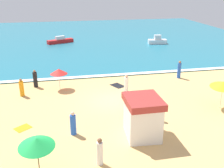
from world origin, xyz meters
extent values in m
plane|color=#E5B26B|center=(0.00, 0.00, 0.00)|extent=(60.00, 60.00, 0.00)
cube|color=teal|center=(0.00, 28.00, 0.05)|extent=(60.00, 44.00, 0.10)
cube|color=white|center=(0.00, 6.30, 0.10)|extent=(57.00, 0.70, 0.01)
cube|color=white|center=(0.81, -5.68, 1.11)|extent=(2.17, 2.49, 2.21)
cube|color=#A5332D|center=(0.81, -5.68, 2.42)|extent=(2.18, 2.56, 0.42)
cylinder|color=silver|center=(-4.24, 3.64, 0.94)|extent=(0.05, 0.05, 1.88)
cone|color=red|center=(-4.24, 3.64, 1.69)|extent=(2.20, 2.20, 0.49)
cylinder|color=silver|center=(8.08, -2.94, 1.08)|extent=(0.05, 0.05, 2.15)
cone|color=yellow|center=(8.08, -2.94, 1.98)|extent=(2.82, 2.82, 0.61)
cylinder|color=#4C3823|center=(-5.46, -8.25, 1.05)|extent=(0.05, 0.05, 2.11)
cone|color=green|center=(-5.46, -8.25, 1.91)|extent=(1.92, 1.96, 0.66)
cylinder|color=red|center=(0.91, -2.11, 0.72)|extent=(0.47, 0.47, 1.44)
sphere|color=brown|center=(0.91, -2.11, 1.54)|extent=(0.23, 0.23, 0.23)
cylinder|color=white|center=(-2.29, -8.04, 0.68)|extent=(0.43, 0.43, 1.37)
sphere|color=brown|center=(-2.29, -8.04, 1.48)|extent=(0.25, 0.25, 0.25)
cylinder|color=black|center=(-6.46, 4.56, 0.73)|extent=(0.40, 0.40, 1.46)
sphere|color=#9E6B47|center=(-6.46, 4.56, 1.56)|extent=(0.23, 0.23, 0.23)
cylinder|color=blue|center=(-3.50, -4.64, 0.68)|extent=(0.48, 0.48, 1.37)
sphere|color=beige|center=(-3.50, -4.64, 1.48)|extent=(0.26, 0.26, 0.26)
cylinder|color=white|center=(1.57, 1.51, 0.73)|extent=(0.46, 0.46, 1.46)
sphere|color=#DBA884|center=(1.57, 1.51, 1.58)|extent=(0.27, 0.27, 0.27)
cylinder|color=blue|center=(7.87, 4.31, 0.79)|extent=(0.41, 0.41, 1.58)
sphere|color=#9E6B47|center=(7.87, 4.31, 1.70)|extent=(0.25, 0.25, 0.25)
cylinder|color=orange|center=(-7.47, 2.58, 0.69)|extent=(0.49, 0.49, 1.37)
sphere|color=#9E6B47|center=(-7.47, 2.58, 1.48)|extent=(0.23, 0.23, 0.23)
cylinder|color=blue|center=(2.39, -3.69, 0.67)|extent=(0.43, 0.43, 1.35)
sphere|color=brown|center=(2.39, -3.69, 1.47)|extent=(0.27, 0.27, 0.27)
cube|color=orange|center=(-6.83, -3.22, 0.01)|extent=(1.32, 1.28, 0.01)
cube|color=black|center=(1.20, 3.34, 0.01)|extent=(1.48, 1.67, 0.01)
cube|color=red|center=(-3.82, 23.75, 0.38)|extent=(4.30, 2.45, 0.56)
cube|color=silver|center=(-3.82, 23.75, 0.93)|extent=(1.59, 1.08, 0.55)
cube|color=white|center=(11.39, 20.12, 0.43)|extent=(3.02, 1.52, 0.67)
cube|color=silver|center=(11.39, 20.12, 1.13)|extent=(1.09, 0.81, 0.73)
camera|label=1|loc=(-4.02, -20.01, 9.23)|focal=42.94mm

